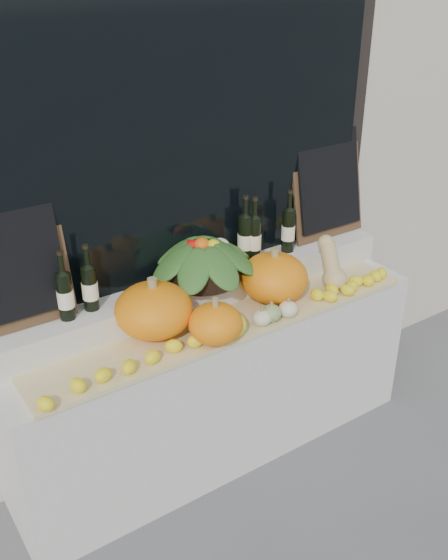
# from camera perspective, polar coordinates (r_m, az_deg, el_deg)

# --- Properties ---
(storefront_facade) EXTENTS (7.00, 0.94, 4.50)m
(storefront_facade) POSITION_cam_1_polar(r_m,az_deg,el_deg) (3.40, -8.12, 22.54)
(storefront_facade) COLOR beige
(storefront_facade) RESTS_ON ground
(display_sill) EXTENTS (2.30, 0.55, 0.88)m
(display_sill) POSITION_cam_1_polar(r_m,az_deg,el_deg) (3.47, -0.70, -9.52)
(display_sill) COLOR silver
(display_sill) RESTS_ON ground
(rear_tier) EXTENTS (2.30, 0.25, 0.16)m
(rear_tier) POSITION_cam_1_polar(r_m,az_deg,el_deg) (3.29, -2.19, -0.96)
(rear_tier) COLOR silver
(rear_tier) RESTS_ON display_sill
(straw_bedding) EXTENTS (2.10, 0.32, 0.02)m
(straw_bedding) POSITION_cam_1_polar(r_m,az_deg,el_deg) (3.12, 0.51, -4.05)
(straw_bedding) COLOR tan
(straw_bedding) RESTS_ON display_sill
(pumpkin_left) EXTENTS (0.43, 0.43, 0.26)m
(pumpkin_left) POSITION_cam_1_polar(r_m,az_deg,el_deg) (2.98, -6.43, -2.76)
(pumpkin_left) COLOR orange
(pumpkin_left) RESTS_ON straw_bedding
(pumpkin_right) EXTENTS (0.42, 0.42, 0.26)m
(pumpkin_right) POSITION_cam_1_polar(r_m,az_deg,el_deg) (3.27, 4.58, 0.21)
(pumpkin_right) COLOR orange
(pumpkin_right) RESTS_ON straw_bedding
(pumpkin_center) EXTENTS (0.28, 0.28, 0.19)m
(pumpkin_center) POSITION_cam_1_polar(r_m,az_deg,el_deg) (2.92, -0.78, -4.02)
(pumpkin_center) COLOR orange
(pumpkin_center) RESTS_ON straw_bedding
(butternut_squash) EXTENTS (0.14, 0.20, 0.29)m
(butternut_squash) POSITION_cam_1_polar(r_m,az_deg,el_deg) (3.44, 9.81, 1.26)
(butternut_squash) COLOR tan
(butternut_squash) RESTS_ON straw_bedding
(decorative_gourds) EXTENTS (0.50, 0.14, 0.14)m
(decorative_gourds) POSITION_cam_1_polar(r_m,az_deg,el_deg) (3.04, 2.47, -3.68)
(decorative_gourds) COLOR #2A641E
(decorative_gourds) RESTS_ON straw_bedding
(lemon_heap) EXTENTS (2.20, 0.16, 0.06)m
(lemon_heap) POSITION_cam_1_polar(r_m,az_deg,el_deg) (3.03, 1.70, -4.25)
(lemon_heap) COLOR yellow
(lemon_heap) RESTS_ON straw_bedding
(produce_bowl) EXTENTS (0.62, 0.62, 0.24)m
(produce_bowl) POSITION_cam_1_polar(r_m,az_deg,el_deg) (3.20, -2.01, 1.97)
(produce_bowl) COLOR black
(produce_bowl) RESTS_ON rear_tier
(wine_bottle_far_left) EXTENTS (0.08, 0.08, 0.34)m
(wine_bottle_far_left) POSITION_cam_1_polar(r_m,az_deg,el_deg) (2.92, -14.31, -1.39)
(wine_bottle_far_left) COLOR black
(wine_bottle_far_left) RESTS_ON rear_tier
(wine_bottle_near_left) EXTENTS (0.08, 0.08, 0.33)m
(wine_bottle_near_left) POSITION_cam_1_polar(r_m,az_deg,el_deg) (2.98, -12.17, -0.66)
(wine_bottle_near_left) COLOR black
(wine_bottle_near_left) RESTS_ON rear_tier
(wine_bottle_tall) EXTENTS (0.08, 0.08, 0.38)m
(wine_bottle_tall) POSITION_cam_1_polar(r_m,az_deg,el_deg) (3.36, 1.96, 3.81)
(wine_bottle_tall) COLOR black
(wine_bottle_tall) RESTS_ON rear_tier
(wine_bottle_near_right) EXTENTS (0.08, 0.08, 0.37)m
(wine_bottle_near_right) POSITION_cam_1_polar(r_m,az_deg,el_deg) (3.37, 2.78, 3.78)
(wine_bottle_near_right) COLOR black
(wine_bottle_near_right) RESTS_ON rear_tier
(wine_bottle_far_right) EXTENTS (0.08, 0.08, 0.36)m
(wine_bottle_far_right) POSITION_cam_1_polar(r_m,az_deg,el_deg) (3.51, 5.89, 4.59)
(wine_bottle_far_right) COLOR black
(wine_bottle_far_right) RESTS_ON rear_tier
(chalkboard_left) EXTENTS (0.50, 0.15, 0.61)m
(chalkboard_left) POSITION_cam_1_polar(r_m,az_deg,el_deg) (2.85, -18.93, 1.71)
(chalkboard_left) COLOR #4C331E
(chalkboard_left) RESTS_ON rear_tier
(chalkboard_right) EXTENTS (0.50, 0.15, 0.61)m
(chalkboard_right) POSITION_cam_1_polar(r_m,az_deg,el_deg) (3.70, 9.50, 8.73)
(chalkboard_right) COLOR #4C331E
(chalkboard_right) RESTS_ON rear_tier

